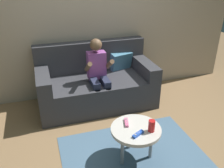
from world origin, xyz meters
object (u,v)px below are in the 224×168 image
soda_can (152,126)px  game_remote_pink_near_edge (126,122)px  person_seated_on_couch (98,72)px  couch (96,84)px  coffee_table (136,131)px  game_remote_blue_center (138,134)px

soda_can → game_remote_pink_near_edge: bearing=134.1°
person_seated_on_couch → soda_can: (0.23, -1.16, -0.12)m
couch → coffee_table: bearing=-85.7°
soda_can → game_remote_blue_center: bearing=-172.2°
couch → game_remote_blue_center: (0.07, -1.37, 0.09)m
coffee_table → game_remote_blue_center: bearing=-102.2°
game_remote_pink_near_edge → game_remote_blue_center: size_ratio=1.03×
couch → soda_can: size_ratio=13.33×
coffee_table → soda_can: size_ratio=4.19×
person_seated_on_couch → game_remote_pink_near_edge: (0.04, -0.97, -0.17)m
game_remote_pink_near_edge → soda_can: 0.27m
couch → coffee_table: (0.09, -1.26, 0.04)m
game_remote_blue_center → soda_can: 0.16m
couch → game_remote_blue_center: 1.37m
person_seated_on_couch → game_remote_pink_near_edge: bearing=-87.5°
person_seated_on_couch → soda_can: bearing=-78.8°
person_seated_on_couch → game_remote_blue_center: (0.08, -1.18, -0.17)m
couch → game_remote_pink_near_edge: size_ratio=11.25×
game_remote_blue_center → person_seated_on_couch: bearing=93.9°
soda_can → couch: bearing=99.3°
person_seated_on_couch → couch: bearing=87.2°
coffee_table → game_remote_pink_near_edge: bearing=121.0°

